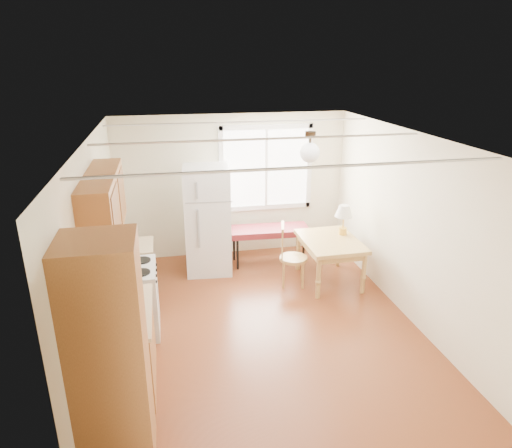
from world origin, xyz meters
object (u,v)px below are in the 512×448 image
object	(u,v)px
refrigerator	(208,220)
chair	(288,251)
bench	(269,232)
dining_table	(330,246)

from	to	relation	value
refrigerator	chair	xyz separation A→B (m)	(1.15, -0.78, -0.32)
bench	chair	xyz separation A→B (m)	(0.10, -0.88, -0.00)
dining_table	chair	xyz separation A→B (m)	(-0.68, 0.03, -0.05)
dining_table	chair	bearing A→B (deg)	176.90
refrigerator	bench	xyz separation A→B (m)	(1.05, 0.09, -0.32)
bench	chair	world-z (taller)	chair
refrigerator	chair	world-z (taller)	refrigerator
refrigerator	dining_table	distance (m)	2.01
refrigerator	dining_table	bearing A→B (deg)	-19.37
dining_table	chair	size ratio (longest dim) A/B	1.17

